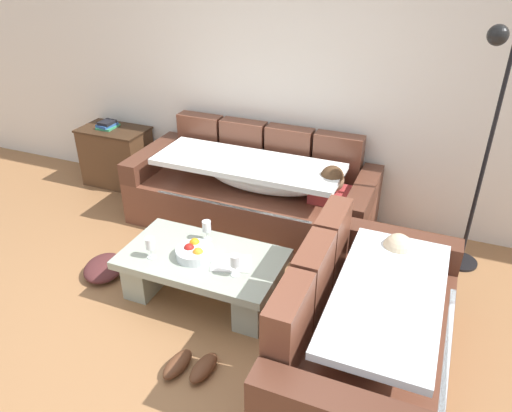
{
  "coord_description": "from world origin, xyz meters",
  "views": [
    {
      "loc": [
        1.51,
        -2.13,
        2.49
      ],
      "look_at": [
        0.2,
        1.03,
        0.55
      ],
      "focal_mm": 34.39,
      "sensor_mm": 36.0,
      "label": 1
    }
  ],
  "objects_px": {
    "couch_near_window": "(366,333)",
    "book_stack_on_cabinet": "(107,125)",
    "side_cabinet": "(117,156)",
    "open_magazine": "(231,263)",
    "fruit_bowl": "(195,252)",
    "coffee_table": "(203,271)",
    "pair_of_shoes": "(191,366)",
    "wine_glass_near_left": "(150,244)",
    "crumpled_garment": "(104,268)",
    "couch_along_wall": "(255,193)",
    "wine_glass_far_back": "(207,227)",
    "wine_glass_near_right": "(235,262)",
    "floor_lamp": "(483,142)"
  },
  "relations": [
    {
      "from": "wine_glass_near_left",
      "to": "crumpled_garment",
      "type": "relative_size",
      "value": 0.42
    },
    {
      "from": "side_cabinet",
      "to": "crumpled_garment",
      "type": "distance_m",
      "value": 1.73
    },
    {
      "from": "couch_near_window",
      "to": "pair_of_shoes",
      "type": "height_order",
      "value": "couch_near_window"
    },
    {
      "from": "side_cabinet",
      "to": "pair_of_shoes",
      "type": "height_order",
      "value": "side_cabinet"
    },
    {
      "from": "couch_near_window",
      "to": "fruit_bowl",
      "type": "relative_size",
      "value": 6.12
    },
    {
      "from": "coffee_table",
      "to": "book_stack_on_cabinet",
      "type": "distance_m",
      "value": 2.35
    },
    {
      "from": "wine_glass_far_back",
      "to": "couch_along_wall",
      "type": "bearing_deg",
      "value": 89.53
    },
    {
      "from": "wine_glass_near_right",
      "to": "couch_near_window",
      "type": "bearing_deg",
      "value": -9.72
    },
    {
      "from": "floor_lamp",
      "to": "couch_along_wall",
      "type": "bearing_deg",
      "value": -179.23
    },
    {
      "from": "floor_lamp",
      "to": "pair_of_shoes",
      "type": "bearing_deg",
      "value": -128.53
    },
    {
      "from": "floor_lamp",
      "to": "wine_glass_far_back",
      "type": "bearing_deg",
      "value": -151.98
    },
    {
      "from": "coffee_table",
      "to": "pair_of_shoes",
      "type": "height_order",
      "value": "coffee_table"
    },
    {
      "from": "couch_near_window",
      "to": "book_stack_on_cabinet",
      "type": "relative_size",
      "value": 7.65
    },
    {
      "from": "fruit_bowl",
      "to": "wine_glass_far_back",
      "type": "height_order",
      "value": "wine_glass_far_back"
    },
    {
      "from": "couch_along_wall",
      "to": "pair_of_shoes",
      "type": "xyz_separation_m",
      "value": [
        0.32,
        -1.86,
        -0.29
      ]
    },
    {
      "from": "wine_glass_near_left",
      "to": "couch_near_window",
      "type": "bearing_deg",
      "value": -4.32
    },
    {
      "from": "crumpled_garment",
      "to": "wine_glass_far_back",
      "type": "bearing_deg",
      "value": 18.39
    },
    {
      "from": "wine_glass_far_back",
      "to": "book_stack_on_cabinet",
      "type": "height_order",
      "value": "book_stack_on_cabinet"
    },
    {
      "from": "couch_near_window",
      "to": "crumpled_garment",
      "type": "relative_size",
      "value": 4.28
    },
    {
      "from": "couch_along_wall",
      "to": "wine_glass_near_right",
      "type": "height_order",
      "value": "couch_along_wall"
    },
    {
      "from": "fruit_bowl",
      "to": "wine_glass_far_back",
      "type": "xyz_separation_m",
      "value": [
        -0.02,
        0.24,
        0.08
      ]
    },
    {
      "from": "wine_glass_far_back",
      "to": "pair_of_shoes",
      "type": "distance_m",
      "value": 1.07
    },
    {
      "from": "wine_glass_far_back",
      "to": "crumpled_garment",
      "type": "relative_size",
      "value": 0.42
    },
    {
      "from": "wine_glass_near_left",
      "to": "crumpled_garment",
      "type": "xyz_separation_m",
      "value": [
        -0.56,
        0.09,
        -0.44
      ]
    },
    {
      "from": "open_magazine",
      "to": "coffee_table",
      "type": "bearing_deg",
      "value": 159.56
    },
    {
      "from": "side_cabinet",
      "to": "pair_of_shoes",
      "type": "distance_m",
      "value": 2.94
    },
    {
      "from": "fruit_bowl",
      "to": "wine_glass_near_right",
      "type": "distance_m",
      "value": 0.39
    },
    {
      "from": "coffee_table",
      "to": "side_cabinet",
      "type": "bearing_deg",
      "value": 142.28
    },
    {
      "from": "open_magazine",
      "to": "side_cabinet",
      "type": "xyz_separation_m",
      "value": [
        -2.03,
        1.39,
        -0.06
      ]
    },
    {
      "from": "couch_near_window",
      "to": "floor_lamp",
      "type": "bearing_deg",
      "value": -18.28
    },
    {
      "from": "couch_along_wall",
      "to": "wine_glass_far_back",
      "type": "bearing_deg",
      "value": -90.47
    },
    {
      "from": "wine_glass_near_right",
      "to": "book_stack_on_cabinet",
      "type": "xyz_separation_m",
      "value": [
        -2.18,
        1.5,
        0.18
      ]
    },
    {
      "from": "coffee_table",
      "to": "wine_glass_far_back",
      "type": "relative_size",
      "value": 7.23
    },
    {
      "from": "pair_of_shoes",
      "to": "side_cabinet",
      "type": "bearing_deg",
      "value": 134.65
    },
    {
      "from": "wine_glass_far_back",
      "to": "floor_lamp",
      "type": "distance_m",
      "value": 2.16
    },
    {
      "from": "side_cabinet",
      "to": "book_stack_on_cabinet",
      "type": "relative_size",
      "value": 3.22
    },
    {
      "from": "wine_glass_near_right",
      "to": "pair_of_shoes",
      "type": "height_order",
      "value": "wine_glass_near_right"
    },
    {
      "from": "coffee_table",
      "to": "floor_lamp",
      "type": "bearing_deg",
      "value": 33.78
    },
    {
      "from": "couch_along_wall",
      "to": "pair_of_shoes",
      "type": "bearing_deg",
      "value": -80.11
    },
    {
      "from": "coffee_table",
      "to": "fruit_bowl",
      "type": "distance_m",
      "value": 0.19
    },
    {
      "from": "book_stack_on_cabinet",
      "to": "floor_lamp",
      "type": "xyz_separation_m",
      "value": [
        3.62,
        -0.2,
        0.44
      ]
    },
    {
      "from": "book_stack_on_cabinet",
      "to": "coffee_table",
      "type": "bearing_deg",
      "value": -36.75
    },
    {
      "from": "couch_along_wall",
      "to": "side_cabinet",
      "type": "height_order",
      "value": "couch_along_wall"
    },
    {
      "from": "coffee_table",
      "to": "book_stack_on_cabinet",
      "type": "bearing_deg",
      "value": 143.25
    },
    {
      "from": "wine_glass_near_right",
      "to": "wine_glass_far_back",
      "type": "relative_size",
      "value": 1.0
    },
    {
      "from": "coffee_table",
      "to": "book_stack_on_cabinet",
      "type": "relative_size",
      "value": 5.36
    },
    {
      "from": "wine_glass_near_right",
      "to": "side_cabinet",
      "type": "height_order",
      "value": "side_cabinet"
    },
    {
      "from": "couch_near_window",
      "to": "fruit_bowl",
      "type": "height_order",
      "value": "couch_near_window"
    },
    {
      "from": "coffee_table",
      "to": "floor_lamp",
      "type": "height_order",
      "value": "floor_lamp"
    },
    {
      "from": "couch_near_window",
      "to": "wine_glass_far_back",
      "type": "bearing_deg",
      "value": 69.99
    }
  ]
}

